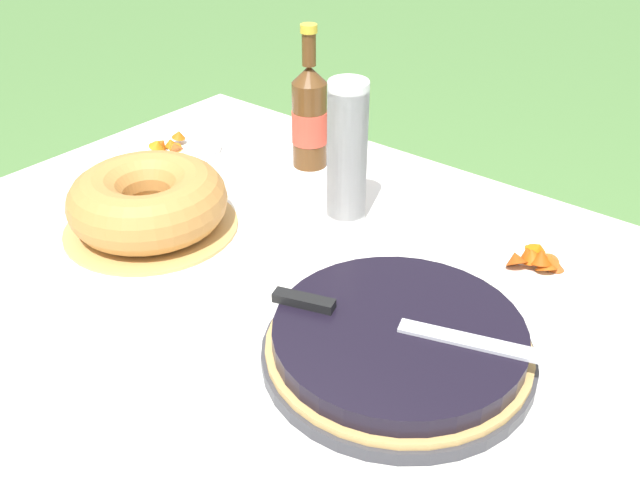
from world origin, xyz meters
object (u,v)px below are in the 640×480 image
at_px(berry_tart, 398,344).
at_px(bundt_cake, 148,202).
at_px(cider_bottle_amber, 309,116).
at_px(snack_plate_near, 539,266).
at_px(cup_stack, 347,153).
at_px(snack_plate_right, 168,148).
at_px(serving_knife, 379,319).

distance_m(berry_tart, bundt_cake, 0.55).
bearing_deg(cider_bottle_amber, snack_plate_near, -8.10).
relative_size(berry_tart, cup_stack, 1.43).
distance_m(cider_bottle_amber, snack_plate_right, 0.34).
bearing_deg(cup_stack, cider_bottle_amber, 145.82).
bearing_deg(cup_stack, serving_knife, -46.24).
xyz_separation_m(berry_tart, serving_knife, (-0.03, -0.01, 0.04)).
relative_size(serving_knife, bundt_cake, 1.16).
xyz_separation_m(berry_tart, cup_stack, (-0.29, 0.27, 0.10)).
distance_m(serving_knife, cup_stack, 0.39).
xyz_separation_m(cup_stack, snack_plate_right, (-0.48, -0.01, -0.12)).
relative_size(bundt_cake, cup_stack, 1.18).
height_order(serving_knife, snack_plate_right, serving_knife).
bearing_deg(snack_plate_right, cup_stack, 1.71).
height_order(cup_stack, cider_bottle_amber, cider_bottle_amber).
height_order(berry_tart, cider_bottle_amber, cider_bottle_amber).
xyz_separation_m(serving_knife, cider_bottle_amber, (-0.46, 0.41, 0.05)).
xyz_separation_m(cider_bottle_amber, snack_plate_near, (0.56, -0.08, -0.10)).
distance_m(berry_tart, cup_stack, 0.41).
height_order(berry_tart, snack_plate_near, berry_tart).
xyz_separation_m(cider_bottle_amber, snack_plate_right, (-0.29, -0.15, -0.10)).
bearing_deg(bundt_cake, berry_tart, -1.70).
relative_size(berry_tart, snack_plate_right, 1.61).
bearing_deg(cider_bottle_amber, cup_stack, -34.18).
height_order(bundt_cake, cider_bottle_amber, cider_bottle_amber).
xyz_separation_m(bundt_cake, cider_bottle_amber, (0.06, 0.39, 0.06)).
xyz_separation_m(serving_knife, snack_plate_near, (0.09, 0.33, -0.05)).
bearing_deg(bundt_cake, cider_bottle_amber, 81.91).
xyz_separation_m(bundt_cake, snack_plate_right, (-0.23, 0.24, -0.04)).
bearing_deg(snack_plate_right, snack_plate_near, 4.75).
distance_m(cup_stack, cider_bottle_amber, 0.24).
xyz_separation_m(bundt_cake, snack_plate_near, (0.61, 0.31, -0.04)).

